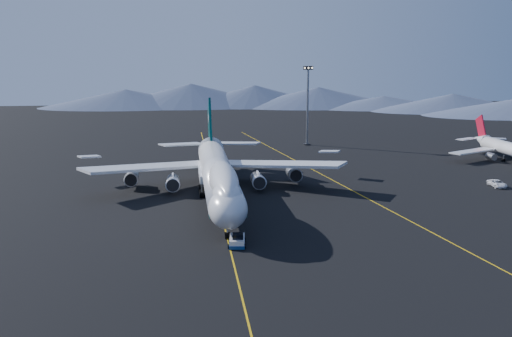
{
  "coord_description": "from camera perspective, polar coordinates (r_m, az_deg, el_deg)",
  "views": [
    {
      "loc": [
        -6.7,
        -117.43,
        29.84
      ],
      "look_at": [
        8.51,
        2.75,
        6.0
      ],
      "focal_mm": 40.0,
      "sensor_mm": 36.0,
      "label": 1
    }
  ],
  "objects": [
    {
      "name": "floodlight_mast",
      "position": [
        195.2,
        5.18,
        6.3
      ],
      "size": [
        3.3,
        2.48,
        26.72
      ],
      "rotation": [
        0.0,
        0.0,
        -0.01
      ],
      "color": "black",
      "rests_on": "ground"
    },
    {
      "name": "taxiway_line_main",
      "position": [
        121.34,
        -3.83,
        -3.12
      ],
      "size": [
        0.25,
        220.0,
        0.01
      ],
      "primitive_type": "cube",
      "color": "gold",
      "rests_on": "ground"
    },
    {
      "name": "ground",
      "position": [
        121.35,
        -3.83,
        -3.13
      ],
      "size": [
        500.0,
        500.0,
        0.0
      ],
      "primitive_type": "plane",
      "color": "black",
      "rests_on": "ground"
    },
    {
      "name": "second_jet",
      "position": [
        179.4,
        24.19,
        1.74
      ],
      "size": [
        36.97,
        41.77,
        11.89
      ],
      "rotation": [
        0.0,
        0.0,
        0.04
      ],
      "color": "silver",
      "rests_on": "ground"
    },
    {
      "name": "service_van",
      "position": [
        144.17,
        22.98,
        -1.39
      ],
      "size": [
        2.76,
        5.77,
        1.59
      ],
      "primitive_type": "imported",
      "rotation": [
        0.0,
        0.0,
        -0.02
      ],
      "color": "white",
      "rests_on": "ground"
    },
    {
      "name": "taxiway_line_side",
      "position": [
        135.92,
        8.64,
        -1.67
      ],
      "size": [
        28.08,
        198.09,
        0.01
      ],
      "primitive_type": "cube",
      "rotation": [
        0.0,
        0.0,
        0.14
      ],
      "color": "gold",
      "rests_on": "ground"
    },
    {
      "name": "pushback_tug",
      "position": [
        92.31,
        -1.9,
        -7.29
      ],
      "size": [
        3.29,
        5.19,
        2.15
      ],
      "rotation": [
        0.0,
        0.0,
        -0.11
      ],
      "color": "silver",
      "rests_on": "ground"
    },
    {
      "name": "boeing_747",
      "position": [
        120.08,
        -3.87,
        -0.43
      ],
      "size": [
        59.62,
        72.43,
        19.37
      ],
      "color": "silver",
      "rests_on": "ground"
    }
  ]
}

